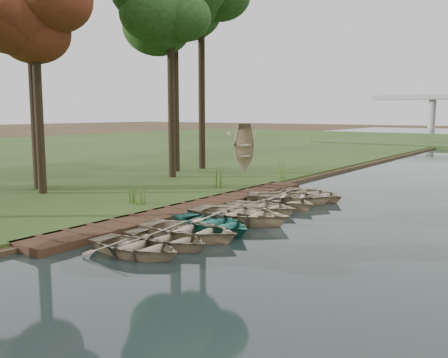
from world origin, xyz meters
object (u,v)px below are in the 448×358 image
Objects in this scene: boardwalk at (195,208)px; stored_rowboat at (244,168)px; rowboat_1 at (167,236)px; rowboat_0 at (136,244)px; rowboat_2 at (189,228)px.

boardwalk is 5.08× the size of stored_rowboat.
stored_rowboat reaches higher than rowboat_1.
stored_rowboat is at bearing 22.45° from rowboat_0.
rowboat_2 is at bearing 3.34° from rowboat_1.
rowboat_0 is at bearing 171.35° from rowboat_2.
rowboat_1 reaches higher than boardwalk.
stored_rowboat is at bearing 27.10° from rowboat_1.
stored_rowboat is (-7.09, 15.12, 0.26)m from rowboat_1.
rowboat_2 is (0.08, 2.33, 0.04)m from rowboat_0.
boardwalk is at bearing 23.22° from rowboat_0.
rowboat_2 is (2.78, -3.78, 0.27)m from boardwalk.
rowboat_2 reaches higher than rowboat_1.
rowboat_1 is (2.81, -4.87, 0.22)m from boardwalk.
rowboat_0 reaches higher than boardwalk.
rowboat_1 is at bearing -5.61° from rowboat_0.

